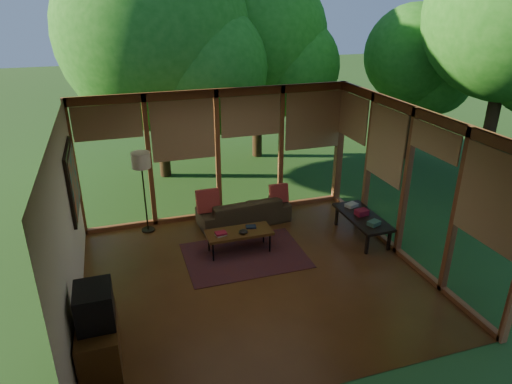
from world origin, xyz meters
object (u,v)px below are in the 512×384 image
object	(u,v)px
media_cabinet	(99,341)
television	(94,306)
side_console	(362,218)
sofa	(244,210)
floor_lamp	(141,165)
coffee_table	(239,233)

from	to	relation	value
media_cabinet	television	world-z (taller)	television
side_console	sofa	bearing A→B (deg)	147.18
sofa	floor_lamp	size ratio (longest dim) A/B	1.13
television	coffee_table	bearing A→B (deg)	40.55
sofa	television	bearing A→B (deg)	44.05
sofa	media_cabinet	xyz separation A→B (m)	(-2.86, -3.20, 0.03)
sofa	coffee_table	distance (m)	1.20
television	coffee_table	size ratio (longest dim) A/B	0.46
sofa	television	size ratio (longest dim) A/B	3.40
side_console	television	bearing A→B (deg)	-158.63
floor_lamp	coffee_table	distance (m)	2.28
television	side_console	distance (m)	5.23
side_console	coffee_table	bearing A→B (deg)	175.79
television	coffee_table	world-z (taller)	television
media_cabinet	sofa	bearing A→B (deg)	48.19
coffee_table	sofa	bearing A→B (deg)	69.86
coffee_table	floor_lamp	bearing A→B (deg)	138.33
sofa	media_cabinet	bearing A→B (deg)	43.85
media_cabinet	side_console	bearing A→B (deg)	21.29
media_cabinet	side_console	size ratio (longest dim) A/B	0.71
side_console	media_cabinet	bearing A→B (deg)	-158.71
media_cabinet	television	xyz separation A→B (m)	(0.02, 0.00, 0.55)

